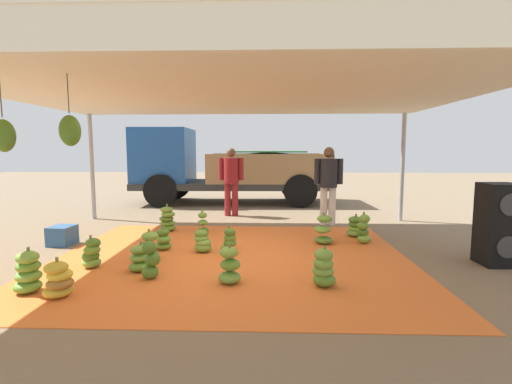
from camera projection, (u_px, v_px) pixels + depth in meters
The scene contains 24 objects.
ground_plane at pixel (244, 222), 8.95m from camera, with size 40.00×40.00×0.00m, color #7F6B51.
tarp_orange at pixel (232, 258), 5.97m from camera, with size 5.58×4.88×0.01m, color orange.
tent_canopy at pixel (229, 92), 5.58m from camera, with size 8.00×7.00×2.66m.
banana_bunch_0 at pixel (92, 254), 5.43m from camera, with size 0.37×0.37×0.48m.
banana_bunch_1 at pixel (324, 268), 4.70m from camera, with size 0.41×0.41×0.51m.
banana_bunch_2 at pixel (356, 227), 7.41m from camera, with size 0.47×0.47×0.45m.
banana_bunch_3 at pixel (163, 240), 6.41m from camera, with size 0.38×0.38×0.42m.
banana_bunch_4 at pixel (28, 273), 4.49m from camera, with size 0.37×0.39×0.55m.
banana_bunch_5 at pixel (230, 266), 4.82m from camera, with size 0.38×0.40×0.51m.
banana_bunch_6 at pixel (167, 220), 7.92m from camera, with size 0.46×0.45×0.57m.
banana_bunch_7 at pixel (58, 280), 4.34m from camera, with size 0.42×0.42×0.47m.
banana_bunch_8 at pixel (140, 259), 5.30m from camera, with size 0.43×0.43×0.42m.
banana_bunch_9 at pixel (202, 241), 6.29m from camera, with size 0.37×0.37×0.42m.
banana_bunch_10 at pixel (151, 261), 4.97m from camera, with size 0.31×0.31×0.54m.
banana_bunch_11 at pixel (149, 247), 5.80m from camera, with size 0.44×0.44×0.50m.
banana_bunch_12 at pixel (363, 230), 6.86m from camera, with size 0.32×0.32×0.58m.
banana_bunch_13 at pixel (323, 231), 6.82m from camera, with size 0.44×0.44×0.58m.
banana_bunch_14 at pixel (229, 241), 6.22m from camera, with size 0.32×0.29×0.47m.
banana_bunch_15 at pixel (203, 224), 7.68m from camera, with size 0.31×0.31×0.50m.
cargo_truck_main at pixel (223, 167), 12.12m from camera, with size 6.24×2.43×2.40m.
worker_0 at pixel (231, 176), 9.70m from camera, with size 0.65×0.40×1.77m.
worker_1 at pixel (328, 180), 8.52m from camera, with size 0.65×0.40×1.78m.
speaker_stack at pixel (499, 224), 5.57m from camera, with size 0.51×0.52×1.23m.
crate_0 at pixel (62, 235), 6.77m from camera, with size 0.38×0.43×0.35m, color #335B8E.
Camera 1 is at (0.58, -5.80, 1.72)m, focal length 26.18 mm.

